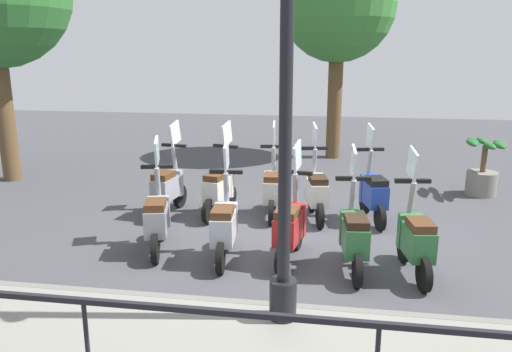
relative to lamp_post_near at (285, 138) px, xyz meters
name	(u,v)px	position (x,y,z in m)	size (l,w,h in m)	color
ground_plane	(288,241)	(2.40, 0.17, -1.93)	(28.00, 28.00, 0.00)	#424247
lamp_post_near	(285,138)	(0.00, 0.00, 0.00)	(0.26, 0.90, 4.04)	black
tree_distant	(338,5)	(8.33, -0.43, 1.79)	(2.78, 2.78, 5.15)	brown
potted_palm	(483,172)	(5.32, -3.24, -1.49)	(1.06, 0.66, 1.05)	slate
scooter_near_0	(415,239)	(1.49, -1.45, -1.45)	(1.23, 0.46, 1.54)	black
scooter_near_1	(354,235)	(1.49, -0.72, -1.45)	(1.23, 0.44, 1.54)	black
scooter_near_2	(290,226)	(1.70, 0.08, -1.45)	(1.23, 0.46, 1.54)	black
scooter_near_3	(224,225)	(1.59, 0.93, -1.45)	(1.23, 0.44, 1.54)	black
scooter_near_4	(157,218)	(1.75, 1.90, -1.45)	(1.21, 0.51, 1.54)	black
scooter_far_0	(373,193)	(3.44, -1.09, -1.45)	(1.22, 0.50, 1.54)	black
scooter_far_1	(316,191)	(3.40, -0.19, -1.45)	(1.22, 0.49, 1.54)	black
scooter_far_2	(273,188)	(3.44, 0.53, -1.45)	(1.23, 0.44, 1.54)	black
scooter_far_3	(219,188)	(3.34, 1.40, -1.45)	(1.22, 0.49, 1.54)	black
scooter_far_4	(168,187)	(3.28, 2.26, -1.45)	(1.23, 0.45, 1.54)	black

